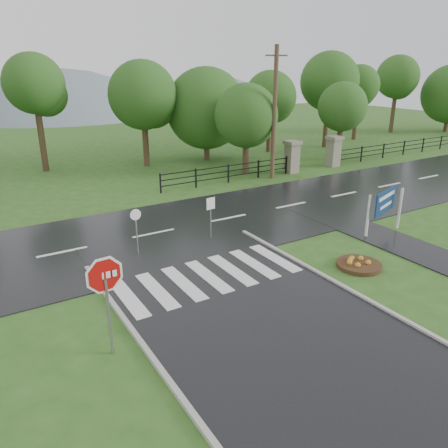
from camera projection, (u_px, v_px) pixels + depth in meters
ground at (300, 350)px, 11.72m from camera, size 120.00×120.00×0.00m
main_road at (154, 234)px, 19.72m from camera, size 90.00×8.00×0.04m
walkway at (388, 240)px, 19.10m from camera, size 2.20×11.00×0.04m
crosswalk at (208, 276)px, 15.70m from camera, size 6.50×2.80×0.02m
pillar_west at (292, 156)px, 30.50m from camera, size 1.00×1.00×2.24m
pillar_east at (334, 151)px, 32.46m from camera, size 1.00×1.00×2.24m
fence_west at (228, 172)px, 28.08m from camera, size 9.58×0.08×1.20m
fence_east at (423, 144)px, 37.89m from camera, size 20.58×0.08×1.20m
hills at (46, 213)px, 70.79m from camera, size 102.00×48.00×48.00m
treeline at (90, 171)px, 31.41m from camera, size 83.20×5.20×10.00m
stop_sign at (106, 285)px, 10.90m from camera, size 1.32×0.15×2.98m
estate_billboard at (386, 203)px, 19.47m from camera, size 2.25×0.81×2.03m
flower_bed at (359, 264)px, 16.49m from camera, size 1.68×1.68×0.34m
reg_sign_small at (211, 210)px, 18.65m from camera, size 0.43×0.07×1.92m
reg_sign_round at (136, 225)px, 17.21m from camera, size 0.45×0.07×1.92m
utility_pole_east at (274, 113)px, 28.01m from camera, size 1.48×0.38×8.38m
entrance_tree_left at (246, 116)px, 29.32m from camera, size 4.29×4.29×6.11m
entrance_tree_right at (342, 107)px, 33.67m from camera, size 3.76×3.76×6.02m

